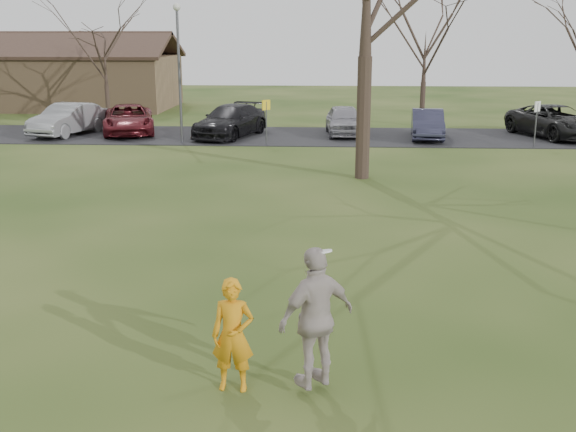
% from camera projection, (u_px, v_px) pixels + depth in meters
% --- Properties ---
extents(ground, '(120.00, 120.00, 0.00)m').
position_uv_depth(ground, '(272.00, 388.00, 9.78)').
color(ground, '#1E380F').
rests_on(ground, ground).
extents(parking_strip, '(62.00, 6.50, 0.04)m').
position_uv_depth(parking_strip, '(312.00, 136.00, 33.89)').
color(parking_strip, black).
rests_on(parking_strip, ground).
extents(player_defender, '(0.62, 0.42, 1.66)m').
position_uv_depth(player_defender, '(233.00, 335.00, 9.57)').
color(player_defender, orange).
rests_on(player_defender, ground).
extents(car_1, '(2.81, 5.00, 1.56)m').
position_uv_depth(car_1, '(68.00, 119.00, 34.05)').
color(car_1, gray).
rests_on(car_1, parking_strip).
extents(car_2, '(3.75, 5.70, 1.46)m').
position_uv_depth(car_2, '(129.00, 119.00, 34.45)').
color(car_2, '#5C151D').
rests_on(car_2, parking_strip).
extents(car_3, '(3.69, 5.71, 1.54)m').
position_uv_depth(car_3, '(231.00, 121.00, 33.47)').
color(car_3, black).
rests_on(car_3, parking_strip).
extents(car_4, '(1.98, 4.40, 1.47)m').
position_uv_depth(car_4, '(344.00, 120.00, 34.04)').
color(car_4, gray).
rests_on(car_4, parking_strip).
extents(car_5, '(1.87, 4.35, 1.39)m').
position_uv_depth(car_5, '(427.00, 124.00, 32.84)').
color(car_5, '#2B2B40').
rests_on(car_5, parking_strip).
extents(car_6, '(4.16, 6.09, 1.55)m').
position_uv_depth(car_6, '(556.00, 121.00, 33.24)').
color(car_6, black).
rests_on(car_6, parking_strip).
extents(catching_play, '(1.26, 1.10, 2.03)m').
position_uv_depth(catching_play, '(316.00, 318.00, 9.38)').
color(catching_play, '#B0A29E').
rests_on(catching_play, ground).
extents(building, '(20.60, 8.50, 5.14)m').
position_uv_depth(building, '(27.00, 79.00, 47.02)').
color(building, '#8C6D4C').
rests_on(building, ground).
extents(lamp_post, '(0.34, 0.34, 6.27)m').
position_uv_depth(lamp_post, '(179.00, 56.00, 30.78)').
color(lamp_post, '#47474C').
rests_on(lamp_post, ground).
extents(sign_yellow, '(0.35, 0.35, 2.08)m').
position_uv_depth(sign_yellow, '(266.00, 114.00, 30.73)').
color(sign_yellow, '#47474C').
rests_on(sign_yellow, ground).
extents(sign_white, '(0.35, 0.35, 2.08)m').
position_uv_depth(sign_white, '(537.00, 116.00, 30.08)').
color(sign_white, '#47474C').
rests_on(sign_white, ground).
extents(small_tree_row, '(55.00, 5.90, 8.50)m').
position_uv_depth(small_tree_row, '(394.00, 54.00, 37.53)').
color(small_tree_row, '#352821').
rests_on(small_tree_row, ground).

